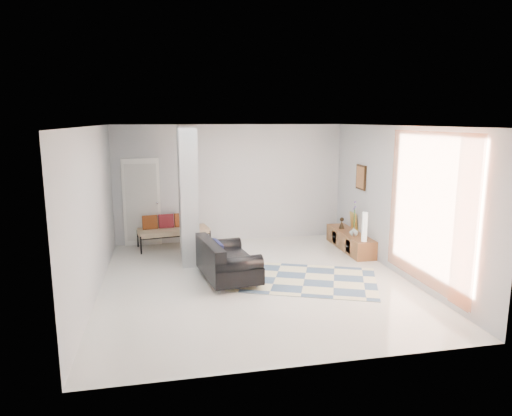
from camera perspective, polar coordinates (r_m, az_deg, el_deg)
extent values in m
plane|color=silver|center=(8.47, -0.06, -9.10)|extent=(6.00, 6.00, 0.00)
plane|color=white|center=(7.95, -0.06, 10.21)|extent=(6.00, 6.00, 0.00)
plane|color=silver|center=(11.01, -3.19, 3.09)|extent=(6.00, 0.00, 6.00)
plane|color=silver|center=(5.27, 6.52, -5.69)|extent=(6.00, 0.00, 6.00)
plane|color=silver|center=(8.02, -19.69, -0.50)|extent=(0.00, 6.00, 6.00)
plane|color=silver|center=(9.05, 17.27, 0.89)|extent=(0.00, 6.00, 6.00)
cube|color=#9BA0A2|center=(9.52, -8.50, 1.75)|extent=(0.35, 1.20, 2.80)
cube|color=white|center=(10.93, -14.09, 0.70)|extent=(0.85, 0.06, 2.04)
plane|color=orange|center=(8.02, 20.72, -0.19)|extent=(0.00, 2.55, 2.55)
cube|color=#331E0D|center=(10.41, 13.00, 3.76)|extent=(0.04, 0.45, 0.55)
cube|color=brown|center=(10.60, 11.67, -4.05)|extent=(0.45, 1.84, 0.40)
cube|color=#331E0D|center=(10.15, 11.46, -4.71)|extent=(0.02, 0.24, 0.28)
cube|color=#331E0D|center=(10.88, 9.79, -3.59)|extent=(0.02, 0.24, 0.28)
cube|color=#F5BF48|center=(10.80, 12.10, -1.60)|extent=(0.09, 0.32, 0.40)
cube|color=silver|center=(10.13, 12.12, -3.24)|extent=(0.04, 0.10, 0.12)
cylinder|color=silver|center=(7.88, -4.57, -10.31)|extent=(0.05, 0.05, 0.10)
cylinder|color=silver|center=(9.00, -6.69, -7.61)|extent=(0.05, 0.05, 0.10)
cylinder|color=silver|center=(8.07, 0.14, -9.74)|extent=(0.05, 0.05, 0.10)
cylinder|color=silver|center=(9.17, -2.52, -7.19)|extent=(0.05, 0.05, 0.10)
cube|color=black|center=(8.45, -3.48, -7.36)|extent=(1.08, 1.58, 0.30)
cube|color=black|center=(8.27, -5.77, -5.42)|extent=(0.41, 1.48, 0.36)
cylinder|color=black|center=(7.83, -2.21, -7.09)|extent=(0.87, 0.40, 0.28)
cylinder|color=black|center=(8.95, -4.63, -4.79)|extent=(0.87, 0.40, 0.28)
cube|color=black|center=(8.29, -4.97, -5.21)|extent=(0.22, 0.55, 0.31)
cylinder|color=black|center=(10.33, -14.18, -4.56)|extent=(0.04, 0.04, 0.40)
cylinder|color=black|center=(10.60, -5.75, -3.88)|extent=(0.04, 0.04, 0.40)
cylinder|color=black|center=(10.95, -14.56, -3.70)|extent=(0.04, 0.04, 0.40)
cylinder|color=black|center=(11.20, -6.58, -3.09)|extent=(0.04, 0.04, 0.40)
cube|color=beige|center=(10.70, -10.26, -2.87)|extent=(1.66, 0.89, 0.12)
cube|color=brown|center=(10.72, -13.11, -1.74)|extent=(0.36, 0.21, 0.33)
cube|color=maroon|center=(10.77, -11.17, -1.61)|extent=(0.36, 0.21, 0.33)
cube|color=brown|center=(10.83, -9.24, -1.47)|extent=(0.36, 0.21, 0.33)
cube|color=beige|center=(8.57, 6.08, -8.86)|extent=(3.05, 2.57, 0.01)
cylinder|color=white|center=(9.80, 13.43, -2.30)|extent=(0.11, 0.11, 0.62)
imported|color=white|center=(10.24, 12.13, -2.88)|extent=(0.19, 0.19, 0.19)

